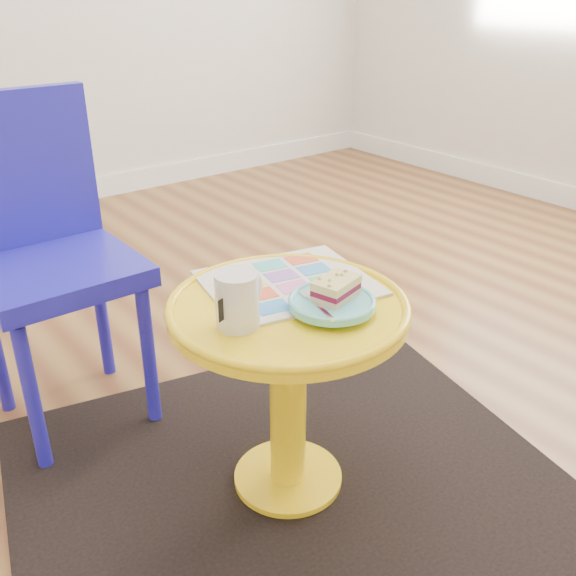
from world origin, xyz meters
TOP-DOWN VIEW (x-y plane):
  - floor at (0.00, 0.00)m, footprint 4.00×4.00m
  - rug at (-0.52, -0.47)m, footprint 1.51×1.36m
  - side_table at (-0.52, -0.47)m, footprint 0.53×0.53m
  - chair at (-0.82, 0.18)m, footprint 0.39×0.39m
  - newspaper at (-0.45, -0.39)m, footprint 0.43×0.38m
  - mug at (-0.65, -0.48)m, footprint 0.12×0.09m
  - plate at (-0.46, -0.55)m, footprint 0.18×0.18m
  - cake_slice at (-0.45, -0.55)m, footprint 0.11×0.09m
  - fork at (-0.50, -0.55)m, footprint 0.05×0.14m

SIDE VIEW (x-z plane):
  - floor at x=0.00m, z-range 0.00..0.00m
  - rug at x=-0.52m, z-range 0.00..0.01m
  - side_table at x=-0.52m, z-range 0.11..0.61m
  - newspaper at x=-0.45m, z-range 0.50..0.51m
  - chair at x=-0.82m, z-range 0.07..0.96m
  - plate at x=-0.46m, z-range 0.51..0.53m
  - fork at x=-0.50m, z-range 0.53..0.53m
  - cake_slice at x=-0.45m, z-range 0.53..0.57m
  - mug at x=-0.65m, z-range 0.50..0.62m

